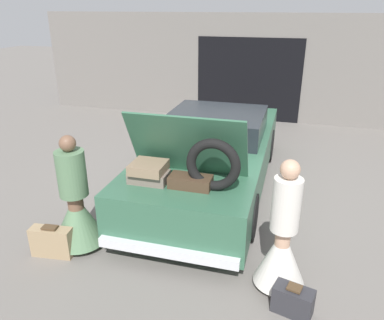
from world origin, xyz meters
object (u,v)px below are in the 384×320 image
Objects in this scene: person_right at (282,245)px; suitcase_beside_left_person at (52,242)px; car at (212,154)px; person_left at (76,209)px; suitcase_beside_right_person at (293,301)px.

person_right is 2.86× the size of suitcase_beside_left_person.
person_left is (-1.30, -2.20, -0.06)m from car.
person_left reaches higher than suitcase_beside_right_person.
car is 3.10× the size of person_right.
car is 2.55m from person_left.
person_right reaches higher than suitcase_beside_right_person.
suitcase_beside_right_person is at bearing -156.31° from person_right.
person_left is 2.60m from person_right.
car is at bearing 144.44° from person_left.
suitcase_beside_right_person is at bearing -61.24° from car.
suitcase_beside_right_person is (1.47, -2.67, -0.44)m from car.
car reaches higher than suitcase_beside_left_person.
suitcase_beside_right_person is (0.17, -0.37, -0.40)m from person_right.
person_right is at bearing 3.84° from suitcase_beside_left_person.
person_left is 3.46× the size of suitcase_beside_right_person.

